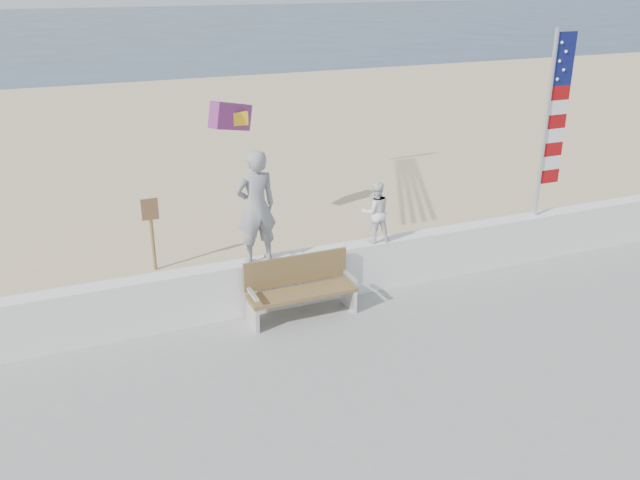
{
  "coord_description": "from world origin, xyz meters",
  "views": [
    {
      "loc": [
        -3.87,
        -7.8,
        5.52
      ],
      "look_at": [
        0.2,
        1.8,
        1.35
      ],
      "focal_mm": 38.0,
      "sensor_mm": 36.0,
      "label": 1
    }
  ],
  "objects_px": {
    "flag": "(552,117)",
    "child": "(376,212)",
    "bench": "(300,287)",
    "adult": "(256,207)"
  },
  "relations": [
    {
      "from": "bench",
      "to": "flag",
      "type": "relative_size",
      "value": 0.51
    },
    {
      "from": "bench",
      "to": "child",
      "type": "bearing_deg",
      "value": 15.89
    },
    {
      "from": "child",
      "to": "flag",
      "type": "distance_m",
      "value": 3.87
    },
    {
      "from": "adult",
      "to": "bench",
      "type": "distance_m",
      "value": 1.5
    },
    {
      "from": "child",
      "to": "bench",
      "type": "xyz_separation_m",
      "value": [
        -1.6,
        -0.45,
        -0.93
      ]
    },
    {
      "from": "child",
      "to": "bench",
      "type": "bearing_deg",
      "value": 22.66
    },
    {
      "from": "adult",
      "to": "flag",
      "type": "relative_size",
      "value": 0.53
    },
    {
      "from": "flag",
      "to": "child",
      "type": "bearing_deg",
      "value": 180.0
    },
    {
      "from": "adult",
      "to": "flag",
      "type": "bearing_deg",
      "value": 175.65
    },
    {
      "from": "flag",
      "to": "bench",
      "type": "bearing_deg",
      "value": -175.03
    }
  ]
}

